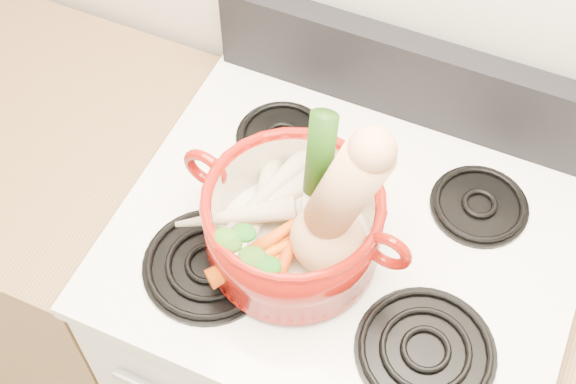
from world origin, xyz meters
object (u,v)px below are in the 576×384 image
at_px(stove_body, 336,348).
at_px(dutch_oven, 293,225).
at_px(leek, 315,182).
at_px(squash, 332,204).

bearing_deg(stove_body, dutch_oven, -132.89).
bearing_deg(dutch_oven, leek, 50.63).
xyz_separation_m(stove_body, leek, (-0.05, -0.05, 0.68)).
height_order(stove_body, leek, leek).
relative_size(stove_body, leek, 3.29).
distance_m(stove_body, dutch_oven, 0.59).
xyz_separation_m(stove_body, dutch_oven, (-0.07, -0.08, 0.58)).
bearing_deg(dutch_oven, stove_body, 51.89).
distance_m(dutch_oven, squash, 0.13).
xyz_separation_m(dutch_oven, squash, (0.07, -0.01, 0.11)).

